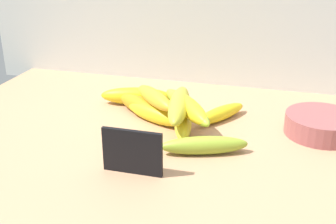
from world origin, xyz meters
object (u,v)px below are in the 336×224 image
object	(u,v)px
banana_1	(136,96)
banana_9	(189,107)
banana_6	(186,106)
banana_0	(183,123)
banana_5	(204,145)
banana_7	(179,105)
banana_4	(145,108)
banana_3	(221,114)
banana_8	(155,98)
banana_2	(154,114)
fruit_bowl	(321,125)
chalkboard_sign	(132,154)

from	to	relation	value
banana_1	banana_9	size ratio (longest dim) A/B	1.02
banana_6	banana_0	bearing A→B (deg)	-145.43
banana_5	banana_7	world-z (taller)	banana_7
banana_4	banana_6	xyz separation A→B (cm)	(10.85, -4.66, 3.45)
banana_3	banana_8	bearing A→B (deg)	-162.51
banana_7	banana_2	bearing A→B (deg)	157.47
fruit_bowl	banana_6	distance (cm)	28.95
banana_0	banana_7	xyz separation A→B (cm)	(-0.92, 0.05, 3.99)
chalkboard_sign	fruit_bowl	size ratio (longest dim) A/B	0.72
fruit_bowl	banana_1	size ratio (longest dim) A/B	0.87
banana_4	banana_9	xyz separation A→B (cm)	(11.60, -5.54, 3.59)
banana_0	banana_2	world-z (taller)	banana_2
banana_1	banana_8	distance (cm)	11.90
banana_4	banana_7	world-z (taller)	banana_7
banana_7	banana_9	size ratio (longest dim) A/B	1.17
banana_0	fruit_bowl	bearing A→B (deg)	11.97
banana_9	banana_0	bearing A→B (deg)	160.48
banana_1	banana_8	bearing A→B (deg)	-48.78
banana_3	banana_5	world-z (taller)	banana_5
banana_8	banana_9	size ratio (longest dim) A/B	0.89
banana_1	banana_9	distance (cm)	20.57
chalkboard_sign	banana_2	size ratio (longest dim) A/B	0.70
banana_4	banana_1	bearing A→B (deg)	124.44
chalkboard_sign	banana_7	world-z (taller)	chalkboard_sign
banana_3	banana_9	size ratio (longest dim) A/B	0.88
banana_7	banana_6	bearing A→B (deg)	13.16
banana_2	banana_3	size ratio (longest dim) A/B	1.03
banana_8	banana_0	bearing A→B (deg)	-23.38
chalkboard_sign	banana_1	xyz separation A→B (cm)	(-10.40, 31.36, -1.66)
banana_4	banana_6	bearing A→B (deg)	-23.25
banana_0	banana_1	size ratio (longest dim) A/B	0.94
banana_3	banana_9	world-z (taller)	banana_9
fruit_bowl	banana_6	xyz separation A→B (cm)	(-28.18, -5.70, 3.38)
banana_4	banana_7	bearing A→B (deg)	-28.18
banana_6	banana_9	world-z (taller)	banana_9
banana_3	banana_4	xyz separation A→B (cm)	(-17.24, -2.63, 0.50)
fruit_bowl	banana_1	bearing A→B (deg)	172.64
banana_2	banana_7	size ratio (longest dim) A/B	0.78
banana_8	banana_9	distance (cm)	9.42
banana_7	banana_4	bearing A→B (deg)	151.82
banana_5	banana_9	size ratio (longest dim) A/B	0.99
banana_3	banana_4	world-z (taller)	banana_4
fruit_bowl	banana_8	size ratio (longest dim) A/B	0.99
banana_7	banana_5	bearing A→B (deg)	-51.44
chalkboard_sign	banana_0	size ratio (longest dim) A/B	0.67
banana_2	banana_8	world-z (taller)	banana_8
banana_2	banana_4	xyz separation A→B (cm)	(-2.90, 2.33, 0.15)
banana_5	banana_9	xyz separation A→B (cm)	(-5.13, 8.73, 3.91)
banana_6	banana_8	xyz separation A→B (cm)	(-7.93, 2.78, 0.15)
banana_1	banana_7	bearing A→B (deg)	-39.98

